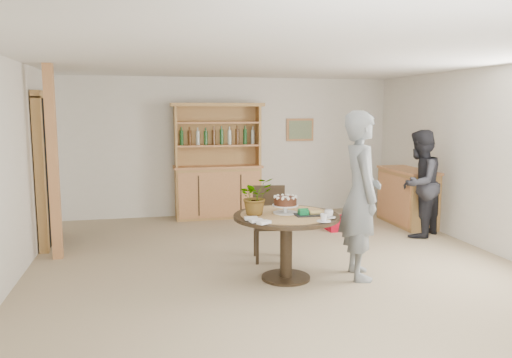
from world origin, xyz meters
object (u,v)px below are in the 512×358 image
object	(u,v)px
dining_table	(286,227)
dining_chair	(270,218)
sideboard	(407,197)
adult_person	(419,184)
red_suitcase	(343,223)
teen_boy	(361,195)
hutch	(218,179)

from	to	relation	value
dining_table	dining_chair	world-z (taller)	dining_chair
sideboard	dining_chair	world-z (taller)	dining_chair
dining_chair	adult_person	size ratio (longest dim) A/B	0.58
dining_chair	red_suitcase	distance (m)	2.07
dining_chair	adult_person	distance (m)	2.59
dining_chair	teen_boy	size ratio (longest dim) A/B	0.49
hutch	dining_chair	xyz separation A→B (m)	(0.30, -2.62, -0.15)
red_suitcase	dining_chair	bearing A→B (deg)	-142.46
sideboard	adult_person	size ratio (longest dim) A/B	0.77
hutch	dining_table	bearing A→B (deg)	-85.16
dining_table	adult_person	xyz separation A→B (m)	(2.51, 1.45, 0.21)
teen_boy	red_suitcase	distance (m)	2.48
hutch	sideboard	distance (m)	3.29
teen_boy	dining_table	bearing A→B (deg)	92.83
dining_table	adult_person	world-z (taller)	adult_person
hutch	teen_boy	world-z (taller)	hutch
adult_person	red_suitcase	distance (m)	1.35
dining_table	teen_boy	distance (m)	0.93
hutch	adult_person	size ratio (longest dim) A/B	1.25
hutch	teen_boy	xyz separation A→B (m)	(1.14, -3.55, 0.27)
teen_boy	hutch	bearing A→B (deg)	27.37
dining_chair	red_suitcase	world-z (taller)	dining_chair
dining_chair	adult_person	xyz separation A→B (m)	(2.50, 0.62, 0.28)
sideboard	adult_person	distance (m)	0.87
red_suitcase	sideboard	bearing A→B (deg)	2.78
sideboard	adult_person	xyz separation A→B (m)	(-0.24, -0.76, 0.34)
hutch	teen_boy	distance (m)	3.74
hutch	dining_chair	distance (m)	2.64
dining_chair	adult_person	world-z (taller)	adult_person
dining_chair	teen_boy	xyz separation A→B (m)	(0.84, -0.93, 0.42)
dining_table	teen_boy	xyz separation A→B (m)	(0.85, -0.10, 0.36)
hutch	dining_chair	size ratio (longest dim) A/B	2.16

